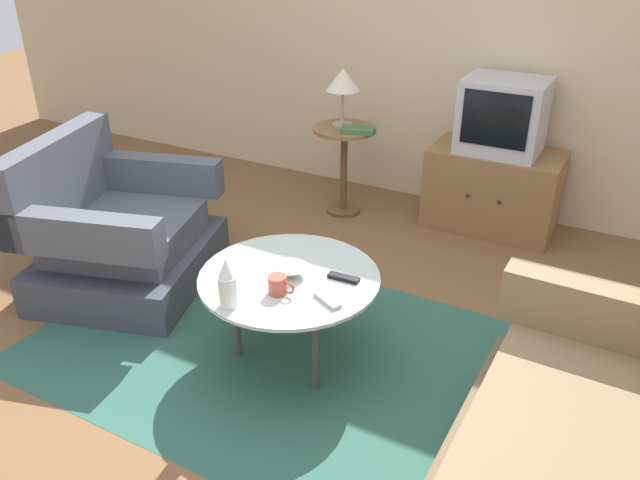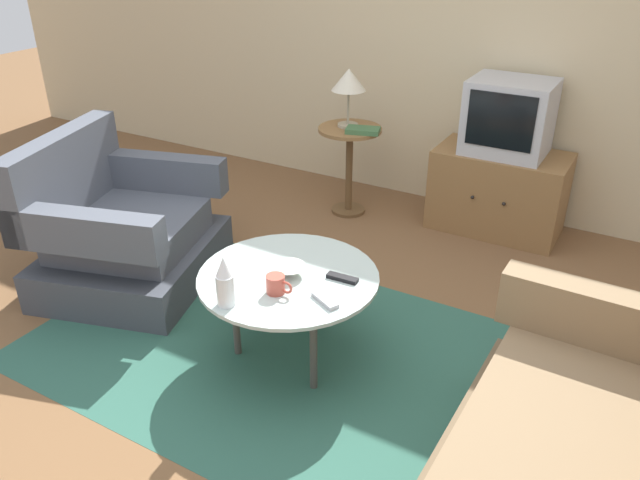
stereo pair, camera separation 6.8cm
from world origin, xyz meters
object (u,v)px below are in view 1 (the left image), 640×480
Objects in this scene: tv_remote_dark at (344,278)px; book at (358,130)px; tv_remote_silver at (328,300)px; mug at (278,285)px; television at (503,116)px; bowl at (290,271)px; coffee_table at (289,282)px; armchair at (118,236)px; side_table at (344,153)px; tv_stand at (492,190)px; vase at (227,284)px; table_lamp at (343,82)px.

book is at bearing -69.47° from tv_remote_dark.
mug is at bearing 37.21° from tv_remote_silver.
television is at bearing -69.35° from tv_remote_silver.
coffee_table is at bearing -168.97° from bowl.
armchair reaches higher than side_table.
tv_stand is 3.39× the size of book.
armchair reaches higher than tv_remote_dark.
bowl is at bearing 11.03° from coffee_table.
tv_stand is at bearing 75.71° from vase.
coffee_table is 0.39m from vase.
television is 1.09m from table_lamp.
tv_remote_dark is (0.81, -1.59, -0.48)m from table_lamp.
side_table is 1.07m from tv_stand.
book is (-0.89, -0.33, -0.14)m from television.
tv_remote_dark is at bearing 20.55° from bowl.
book reaches higher than bowl.
tv_stand is (0.48, 1.93, -0.15)m from coffee_table.
vase is (1.16, -0.49, 0.28)m from armchair.
tv_stand is 2.14m from mug.
television is 3.38× the size of tv_remote_silver.
coffee_table is at bearing -71.39° from table_lamp.
vase is at bearing -77.59° from side_table.
tv_remote_silver is at bearing 93.53° from tv_remote_dark.
side_table reaches higher than coffee_table.
bowl is at bearing 17.77° from tv_remote_dark.
table_lamp is at bearing -38.46° from tv_remote_silver.
tv_remote_silver is (-0.22, -2.04, -0.32)m from television.
television is at bearing 76.22° from bowl.
armchair reaches higher than mug.
armchair is 2.31× the size of television.
table_lamp is at bearing 146.73° from side_table.
table_lamp is 3.08× the size of mug.
table_lamp is 2.61× the size of tv_remote_silver.
bowl reaches higher than tv_remote_silver.
television is 3.44× the size of tv_remote_dark.
vase is 0.56m from tv_remote_dark.
side_table is at bearing -165.35° from tv_stand.
armchair is 5.12× the size of vase.
book is at bearing -160.18° from tv_stand.
mug is (1.30, -0.30, 0.21)m from armchair.
mug is 0.16m from bowl.
side_table is 1.90m from mug.
tv_remote_dark is (-0.24, -1.84, 0.20)m from tv_stand.
coffee_table is 0.99× the size of tv_stand.
coffee_table is 0.18m from mug.
television reaches higher than side_table.
book is (-0.31, 1.95, 0.08)m from vase.
vase is at bearing -97.30° from book.
tv_remote_silver is (0.80, -1.77, 0.02)m from side_table.
table_lamp is 2.03m from tv_remote_silver.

